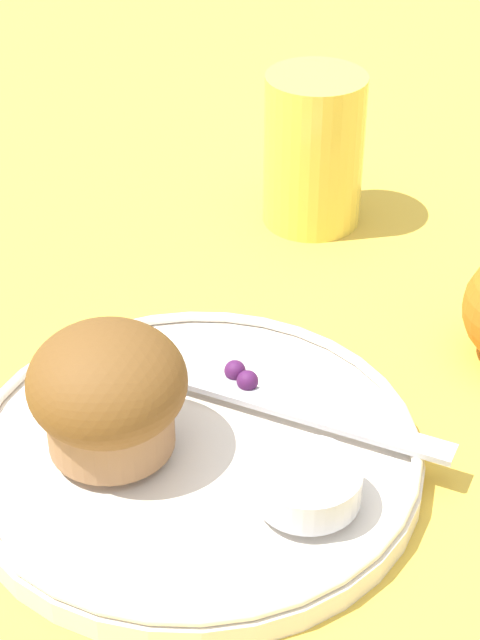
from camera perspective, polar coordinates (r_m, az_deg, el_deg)
ground_plane at (r=0.58m, az=-0.92°, el=-7.74°), size 3.00×3.00×0.00m
plate at (r=0.57m, az=-2.41°, el=-7.09°), size 0.24×0.24×0.02m
muffin at (r=0.54m, az=-7.06°, el=-3.84°), size 0.08×0.08×0.07m
cream_ramekin at (r=0.53m, az=3.64°, el=-8.63°), size 0.05×0.05×0.02m
berry_pair at (r=0.60m, az=0.06°, el=-2.99°), size 0.02×0.01×0.01m
butter_knife at (r=0.58m, az=2.18°, el=-4.56°), size 0.18×0.10×0.00m
juice_glass at (r=0.77m, az=3.95°, el=9.02°), size 0.07×0.07×0.11m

